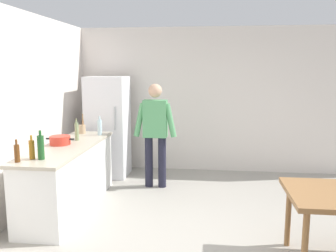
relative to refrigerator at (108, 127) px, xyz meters
The scene contains 12 objects.
ground_plane 3.19m from the refrigerator, 51.63° to the right, with size 14.00×14.00×0.00m, color #9E998E.
wall_back 2.04m from the refrigerator, 17.53° to the left, with size 6.40×0.12×2.70m, color silver.
kitchen_counter 1.66m from the refrigerator, 93.58° to the right, with size 0.64×2.20×0.90m.
refrigerator is the anchor object (origin of this frame).
person 1.10m from the refrigerator, 30.23° to the right, with size 0.70×0.22×1.70m.
cooking_pot 1.59m from the refrigerator, 97.97° to the right, with size 0.40×0.28×0.12m.
utensil_jar 0.75m from the refrigerator, 107.04° to the right, with size 0.11×0.11×0.32m.
bottle_vinegar_tall 1.27m from the refrigerator, 94.40° to the right, with size 0.06×0.06×0.32m.
bottle_oil_amber 2.38m from the refrigerator, 95.09° to the right, with size 0.06×0.06×0.28m.
bottle_water_clear 0.83m from the refrigerator, 82.56° to the right, with size 0.07×0.07×0.30m.
bottle_wine_green 2.38m from the refrigerator, 92.35° to the right, with size 0.08×0.08×0.34m.
bottle_beer_brown 2.55m from the refrigerator, 96.91° to the right, with size 0.06×0.06×0.26m.
Camera 1 is at (-0.07, -3.76, 1.93)m, focal length 38.03 mm.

